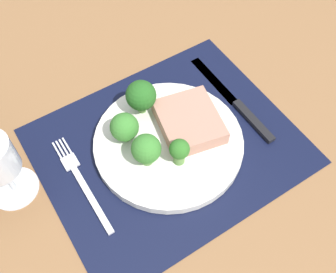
% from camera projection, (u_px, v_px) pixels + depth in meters
% --- Properties ---
extents(ground_plane, '(1.40, 1.10, 0.03)m').
position_uv_depth(ground_plane, '(168.00, 151.00, 0.69)').
color(ground_plane, brown).
extents(placemat, '(0.42, 0.34, 0.00)m').
position_uv_depth(placemat, '(168.00, 146.00, 0.68)').
color(placemat, black).
rests_on(placemat, ground_plane).
extents(plate, '(0.25, 0.25, 0.02)m').
position_uv_depth(plate, '(168.00, 143.00, 0.67)').
color(plate, silver).
rests_on(plate, placemat).
extents(steak, '(0.12, 0.13, 0.03)m').
position_uv_depth(steak, '(189.00, 122.00, 0.67)').
color(steak, tan).
rests_on(steak, plate).
extents(broccoli_back_left, '(0.05, 0.05, 0.06)m').
position_uv_depth(broccoli_back_left, '(146.00, 149.00, 0.61)').
color(broccoli_back_left, '#5B8942').
rests_on(broccoli_back_left, plate).
extents(broccoli_front_edge, '(0.05, 0.05, 0.07)m').
position_uv_depth(broccoli_front_edge, '(141.00, 96.00, 0.66)').
color(broccoli_front_edge, '#5B8942').
rests_on(broccoli_front_edge, plate).
extents(broccoli_center, '(0.05, 0.05, 0.06)m').
position_uv_depth(broccoli_center, '(124.00, 127.00, 0.64)').
color(broccoli_center, '#6B994C').
rests_on(broccoli_center, plate).
extents(broccoli_near_steak, '(0.03, 0.03, 0.05)m').
position_uv_depth(broccoli_near_steak, '(179.00, 151.00, 0.61)').
color(broccoli_near_steak, '#5B8942').
rests_on(broccoli_near_steak, plate).
extents(fork, '(0.02, 0.19, 0.01)m').
position_uv_depth(fork, '(82.00, 182.00, 0.63)').
color(fork, silver).
rests_on(fork, placemat).
extents(knife, '(0.02, 0.23, 0.01)m').
position_uv_depth(knife, '(238.00, 104.00, 0.72)').
color(knife, black).
rests_on(knife, placemat).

